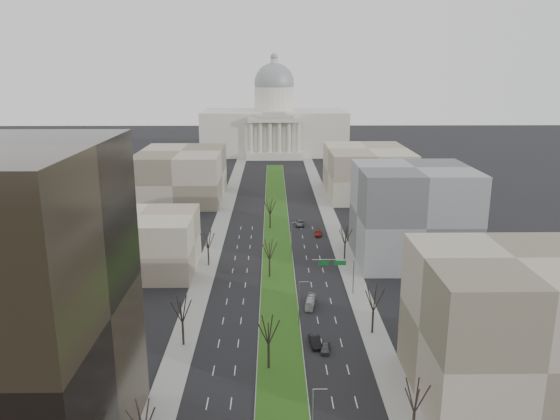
{
  "coord_description": "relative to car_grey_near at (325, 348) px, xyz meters",
  "views": [
    {
      "loc": [
        -1.29,
        -39.95,
        48.07
      ],
      "look_at": [
        0.8,
        104.14,
        10.03
      ],
      "focal_mm": 35.0,
      "sensor_mm": 36.0,
      "label": 1
    }
  ],
  "objects": [
    {
      "name": "streetlamp_median_c",
      "position": [
        -4.11,
        49.43,
        4.14
      ],
      "size": [
        1.9,
        0.2,
        9.16
      ],
      "color": "gray",
      "rests_on": "ground"
    },
    {
      "name": "mast_arm_signs",
      "position": [
        5.62,
        24.46,
        5.44
      ],
      "size": [
        9.12,
        0.24,
        8.09
      ],
      "color": "gray",
      "rests_on": "ground"
    },
    {
      "name": "building_tan_right",
      "position": [
        25.13,
        -13.57,
        10.33
      ],
      "size": [
        26.0,
        24.0,
        22.0
      ],
      "primitive_type": "cube",
      "color": "#776F5B",
      "rests_on": "ground"
    },
    {
      "name": "building_far_right",
      "position": [
        27.13,
        119.43,
        8.33
      ],
      "size": [
        30.0,
        40.0,
        18.0
      ],
      "primitive_type": "cube",
      "color": "gray",
      "rests_on": "ground"
    },
    {
      "name": "tree_median_a",
      "position": [
        -9.87,
        -5.57,
        6.33
      ],
      "size": [
        5.4,
        5.4,
        9.72
      ],
      "color": "black",
      "rests_on": "ground"
    },
    {
      "name": "building_grey_right",
      "position": [
        26.13,
        46.43,
        11.33
      ],
      "size": [
        28.0,
        26.0,
        24.0
      ],
      "primitive_type": "cube",
      "color": "#5D6062",
      "rests_on": "ground"
    },
    {
      "name": "sidewalk_right",
      "position": [
        9.63,
        49.43,
        -0.59
      ],
      "size": [
        5.0,
        330.0,
        0.15
      ],
      "primitive_type": "cube",
      "color": "gray",
      "rests_on": "ground"
    },
    {
      "name": "building_far_left",
      "position": [
        -42.87,
        114.43,
        8.33
      ],
      "size": [
        30.0,
        40.0,
        18.0
      ],
      "primitive_type": "cube",
      "color": "#776F5B",
      "rests_on": "ground"
    },
    {
      "name": "streetlamp_median_b",
      "position": [
        -4.11,
        9.43,
        4.14
      ],
      "size": [
        1.9,
        0.2,
        9.16
      ],
      "color": "gray",
      "rests_on": "ground"
    },
    {
      "name": "tree_left_near",
      "position": [
        -25.07,
        -27.57,
        5.94
      ],
      "size": [
        5.1,
        5.1,
        9.18
      ],
      "color": "black",
      "rests_on": "ground"
    },
    {
      "name": "box_van",
      "position": [
        -1.36,
        18.41,
        0.27
      ],
      "size": [
        2.66,
        6.88,
        1.87
      ],
      "primitive_type": "imported",
      "rotation": [
        0.0,
        0.0,
        -0.17
      ],
      "color": "silver",
      "rests_on": "ground"
    },
    {
      "name": "streetlamp_median_a",
      "position": [
        -4.11,
        -25.57,
        4.14
      ],
      "size": [
        1.9,
        0.2,
        9.16
      ],
      "color": "gray",
      "rests_on": "ground"
    },
    {
      "name": "sidewalk_left",
      "position": [
        -25.37,
        49.43,
        -0.59
      ],
      "size": [
        5.0,
        330.0,
        0.15
      ],
      "primitive_type": "cube",
      "color": "gray",
      "rests_on": "ground"
    },
    {
      "name": "car_grey_far",
      "position": [
        -0.64,
        77.38,
        0.1
      ],
      "size": [
        2.68,
        5.59,
        1.54
      ],
      "primitive_type": "imported",
      "rotation": [
        0.0,
        0.0,
        -0.02
      ],
      "color": "#53555B",
      "rests_on": "ground"
    },
    {
      "name": "tree_median_c",
      "position": [
        -9.87,
        74.43,
        6.33
      ],
      "size": [
        5.4,
        5.4,
        9.72
      ],
      "color": "black",
      "rests_on": "ground"
    },
    {
      "name": "car_red",
      "position": [
        4.23,
        66.95,
        0.05
      ],
      "size": [
        2.63,
        5.18,
        1.44
      ],
      "primitive_type": "imported",
      "rotation": [
        0.0,
        0.0,
        -0.13
      ],
      "color": "maroon",
      "rests_on": "ground"
    },
    {
      "name": "car_grey_near",
      "position": [
        0.0,
        0.0,
        0.0
      ],
      "size": [
        2.14,
        4.11,
        1.33
      ],
      "primitive_type": "imported",
      "rotation": [
        0.0,
        0.0,
        -0.15
      ],
      "color": "#45484C",
      "rests_on": "ground"
    },
    {
      "name": "tree_right_near",
      "position": [
        9.33,
        -23.57,
        6.02
      ],
      "size": [
        5.16,
        5.16,
        9.29
      ],
      "color": "black",
      "rests_on": "ground"
    },
    {
      "name": "building_beige_left",
      "position": [
        -40.87,
        39.43,
        6.33
      ],
      "size": [
        26.0,
        22.0,
        14.0
      ],
      "primitive_type": "cube",
      "color": "gray",
      "rests_on": "ground"
    },
    {
      "name": "tree_median_b",
      "position": [
        -9.87,
        34.43,
        6.33
      ],
      "size": [
        5.4,
        5.4,
        9.72
      ],
      "color": "black",
      "rests_on": "ground"
    },
    {
      "name": "tree_right_far",
      "position": [
        9.33,
        46.43,
        5.86
      ],
      "size": [
        5.04,
        5.04,
        9.07
      ],
      "color": "black",
      "rests_on": "ground"
    },
    {
      "name": "median",
      "position": [
        -7.87,
        73.42,
        -0.57
      ],
      "size": [
        8.0,
        222.03,
        0.2
      ],
      "color": "#999993",
      "rests_on": "ground"
    },
    {
      "name": "car_black",
      "position": [
        -1.64,
        2.07,
        0.15
      ],
      "size": [
        2.26,
        5.14,
        1.64
      ],
      "primitive_type": "imported",
      "rotation": [
        0.0,
        0.0,
        0.11
      ],
      "color": "black",
      "rests_on": "ground"
    },
    {
      "name": "tree_left_mid",
      "position": [
        -25.07,
        2.43,
        6.33
      ],
      "size": [
        5.4,
        5.4,
        9.72
      ],
      "color": "black",
      "rests_on": "ground"
    },
    {
      "name": "tree_left_far",
      "position": [
        -25.07,
        42.43,
        6.18
      ],
      "size": [
        5.28,
        5.28,
        9.5
      ],
      "color": "black",
      "rests_on": "ground"
    },
    {
      "name": "tree_right_mid",
      "position": [
        9.33,
        6.43,
        6.49
      ],
      "size": [
        5.52,
        5.52,
        9.94
      ],
      "color": "black",
      "rests_on": "ground"
    },
    {
      "name": "capitol",
      "position": [
        -7.87,
        224.02,
        15.64
      ],
      "size": [
        80.0,
        46.0,
        55.0
      ],
      "color": "beige",
      "rests_on": "ground"
    },
    {
      "name": "ground",
      "position": [
        -7.87,
        74.43,
        -0.67
      ],
      "size": [
        600.0,
        600.0,
        0.0
      ],
      "primitive_type": "plane",
      "color": "black",
      "rests_on": "ground"
    }
  ]
}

